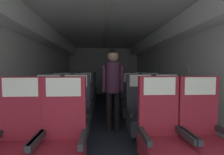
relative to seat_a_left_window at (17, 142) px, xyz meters
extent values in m
cube|color=#2D3342|center=(0.98, 2.34, -0.49)|extent=(3.63, 7.96, 0.02)
cube|color=silver|center=(-0.73, 2.34, 0.67)|extent=(0.08, 7.56, 2.30)
cube|color=silver|center=(2.70, 2.34, 0.67)|extent=(0.08, 7.56, 2.30)
cube|color=silver|center=(0.98, 2.34, 1.82)|extent=(3.51, 7.56, 0.06)
cube|color=silver|center=(0.98, 6.14, 0.67)|extent=(3.51, 0.06, 2.30)
cube|color=white|center=(-0.52, 2.34, 1.60)|extent=(0.35, 7.26, 0.36)
cube|color=white|center=(2.49, 2.34, 1.60)|extent=(0.35, 7.26, 0.36)
cube|color=white|center=(0.98, 2.34, 1.78)|extent=(0.12, 6.80, 0.02)
cylinder|color=white|center=(2.66, 1.58, 0.72)|extent=(0.01, 0.26, 0.26)
cylinder|color=white|center=(2.66, 3.09, 0.72)|extent=(0.01, 0.26, 0.26)
cylinder|color=white|center=(2.66, 4.61, 0.72)|extent=(0.01, 0.26, 0.26)
cube|color=maroon|center=(0.00, 0.14, 0.32)|extent=(0.46, 0.09, 0.69)
cube|color=#28282D|center=(0.22, -0.06, 0.07)|extent=(0.05, 0.42, 0.06)
cube|color=silver|center=(0.00, 0.09, 0.56)|extent=(0.37, 0.01, 0.20)
cube|color=maroon|center=(0.45, 0.12, 0.32)|extent=(0.46, 0.09, 0.69)
cube|color=#28282D|center=(0.67, -0.08, 0.07)|extent=(0.05, 0.42, 0.06)
cube|color=#28282D|center=(0.23, -0.08, 0.07)|extent=(0.05, 0.42, 0.06)
cube|color=silver|center=(0.45, 0.07, 0.56)|extent=(0.37, 0.01, 0.20)
cube|color=maroon|center=(1.98, -0.08, -0.14)|extent=(0.46, 0.50, 0.23)
cube|color=maroon|center=(1.98, 0.12, 0.32)|extent=(0.46, 0.09, 0.69)
cube|color=#28282D|center=(1.76, -0.08, 0.07)|extent=(0.05, 0.42, 0.06)
cube|color=silver|center=(1.98, 0.07, 0.56)|extent=(0.37, 0.01, 0.20)
cube|color=maroon|center=(1.51, -0.06, -0.14)|extent=(0.46, 0.50, 0.23)
cube|color=maroon|center=(1.51, 0.14, 0.32)|extent=(0.46, 0.09, 0.69)
cube|color=#28282D|center=(1.73, -0.06, 0.07)|extent=(0.05, 0.42, 0.06)
cube|color=#28282D|center=(1.29, -0.06, 0.07)|extent=(0.05, 0.42, 0.06)
cube|color=silver|center=(1.51, 0.09, 0.56)|extent=(0.37, 0.01, 0.20)
cube|color=#38383D|center=(0.00, 0.84, -0.36)|extent=(0.16, 0.18, 0.23)
cube|color=#33333D|center=(0.00, 0.84, -0.14)|extent=(0.46, 0.50, 0.23)
cube|color=#33333D|center=(0.00, 1.04, 0.32)|extent=(0.46, 0.09, 0.69)
cube|color=#28282D|center=(0.22, 0.84, 0.07)|extent=(0.05, 0.42, 0.06)
cube|color=#28282D|center=(-0.22, 0.84, 0.07)|extent=(0.05, 0.42, 0.06)
cube|color=silver|center=(0.00, 0.99, 0.56)|extent=(0.37, 0.01, 0.20)
cube|color=#38383D|center=(0.44, 0.83, -0.36)|extent=(0.16, 0.18, 0.23)
cube|color=#33333D|center=(0.44, 0.83, -0.14)|extent=(0.46, 0.50, 0.23)
cube|color=#33333D|center=(0.44, 1.04, 0.32)|extent=(0.46, 0.09, 0.69)
cube|color=#28282D|center=(0.66, 0.83, 0.07)|extent=(0.05, 0.42, 0.06)
cube|color=#28282D|center=(0.22, 0.83, 0.07)|extent=(0.05, 0.42, 0.06)
cube|color=silver|center=(0.44, 0.99, 0.56)|extent=(0.37, 0.01, 0.20)
cube|color=#38383D|center=(1.99, 0.84, -0.36)|extent=(0.16, 0.18, 0.23)
cube|color=#33333D|center=(1.99, 0.84, -0.14)|extent=(0.46, 0.50, 0.23)
cube|color=#33333D|center=(1.99, 1.04, 0.32)|extent=(0.46, 0.09, 0.69)
cube|color=#28282D|center=(2.20, 0.84, 0.07)|extent=(0.05, 0.42, 0.06)
cube|color=#28282D|center=(1.77, 0.84, 0.07)|extent=(0.05, 0.42, 0.06)
cube|color=silver|center=(1.99, 0.99, 0.56)|extent=(0.37, 0.01, 0.20)
cube|color=#38383D|center=(1.52, 0.82, -0.36)|extent=(0.16, 0.18, 0.23)
cube|color=#33333D|center=(1.52, 0.82, -0.14)|extent=(0.46, 0.50, 0.23)
cube|color=#33333D|center=(1.52, 1.02, 0.32)|extent=(0.46, 0.09, 0.69)
cube|color=#28282D|center=(1.74, 0.82, 0.07)|extent=(0.05, 0.42, 0.06)
cube|color=#28282D|center=(1.30, 0.82, 0.07)|extent=(0.05, 0.42, 0.06)
cube|color=silver|center=(1.52, 0.97, 0.56)|extent=(0.37, 0.01, 0.20)
cube|color=#38383D|center=(-0.01, 1.73, -0.36)|extent=(0.16, 0.18, 0.23)
cube|color=#33333D|center=(-0.01, 1.73, -0.14)|extent=(0.46, 0.50, 0.23)
cube|color=#33333D|center=(-0.01, 1.93, 0.32)|extent=(0.46, 0.09, 0.69)
cube|color=#28282D|center=(0.21, 1.73, 0.07)|extent=(0.05, 0.42, 0.06)
cube|color=#28282D|center=(-0.23, 1.73, 0.07)|extent=(0.05, 0.42, 0.06)
cube|color=silver|center=(-0.01, 1.88, 0.56)|extent=(0.37, 0.01, 0.20)
cube|color=#38383D|center=(0.45, 1.72, -0.36)|extent=(0.16, 0.18, 0.23)
cube|color=#33333D|center=(0.45, 1.72, -0.14)|extent=(0.46, 0.50, 0.23)
cube|color=#33333D|center=(0.45, 1.92, 0.32)|extent=(0.46, 0.09, 0.69)
cube|color=#28282D|center=(0.67, 1.72, 0.07)|extent=(0.05, 0.42, 0.06)
cube|color=#28282D|center=(0.23, 1.72, 0.07)|extent=(0.05, 0.42, 0.06)
cube|color=silver|center=(0.45, 1.87, 0.56)|extent=(0.37, 0.01, 0.20)
cube|color=#38383D|center=(1.98, 1.74, -0.36)|extent=(0.16, 0.18, 0.23)
cube|color=#33333D|center=(1.98, 1.74, -0.14)|extent=(0.46, 0.50, 0.23)
cube|color=#33333D|center=(1.98, 1.94, 0.32)|extent=(0.46, 0.09, 0.69)
cube|color=#28282D|center=(2.20, 1.74, 0.07)|extent=(0.05, 0.42, 0.06)
cube|color=#28282D|center=(1.76, 1.74, 0.07)|extent=(0.05, 0.42, 0.06)
cube|color=silver|center=(1.98, 1.89, 0.56)|extent=(0.37, 0.01, 0.20)
cube|color=#38383D|center=(1.53, 1.72, -0.36)|extent=(0.16, 0.18, 0.23)
cube|color=#33333D|center=(1.53, 1.72, -0.14)|extent=(0.46, 0.50, 0.23)
cube|color=#33333D|center=(1.53, 1.93, 0.32)|extent=(0.46, 0.09, 0.69)
cube|color=#28282D|center=(1.75, 1.72, 0.07)|extent=(0.05, 0.42, 0.06)
cube|color=#28282D|center=(1.31, 1.72, 0.07)|extent=(0.05, 0.42, 0.06)
cube|color=silver|center=(1.53, 1.88, 0.56)|extent=(0.37, 0.01, 0.20)
cube|color=#38383D|center=(0.00, 2.64, -0.36)|extent=(0.16, 0.18, 0.23)
cube|color=#33333D|center=(0.00, 2.64, -0.14)|extent=(0.46, 0.50, 0.23)
cube|color=#33333D|center=(0.00, 2.84, 0.32)|extent=(0.46, 0.09, 0.69)
cube|color=#28282D|center=(0.22, 2.64, 0.07)|extent=(0.05, 0.42, 0.06)
cube|color=#28282D|center=(-0.22, 2.64, 0.07)|extent=(0.05, 0.42, 0.06)
cube|color=silver|center=(0.00, 2.79, 0.56)|extent=(0.37, 0.01, 0.20)
cube|color=#38383D|center=(0.45, 2.64, -0.36)|extent=(0.16, 0.18, 0.23)
cube|color=#33333D|center=(0.45, 2.64, -0.14)|extent=(0.46, 0.50, 0.23)
cube|color=#33333D|center=(0.45, 2.84, 0.32)|extent=(0.46, 0.09, 0.69)
cube|color=#28282D|center=(0.67, 2.64, 0.07)|extent=(0.05, 0.42, 0.06)
cube|color=#28282D|center=(0.23, 2.64, 0.07)|extent=(0.05, 0.42, 0.06)
cube|color=silver|center=(0.45, 2.79, 0.56)|extent=(0.37, 0.01, 0.20)
cube|color=#38383D|center=(1.98, 2.64, -0.36)|extent=(0.16, 0.18, 0.23)
cube|color=#33333D|center=(1.98, 2.64, -0.14)|extent=(0.46, 0.50, 0.23)
cube|color=#33333D|center=(1.98, 2.84, 0.32)|extent=(0.46, 0.09, 0.69)
cube|color=#28282D|center=(2.20, 2.64, 0.07)|extent=(0.05, 0.42, 0.06)
cube|color=#28282D|center=(1.76, 2.64, 0.07)|extent=(0.05, 0.42, 0.06)
cube|color=silver|center=(1.98, 2.80, 0.56)|extent=(0.37, 0.01, 0.20)
cube|color=#38383D|center=(1.51, 2.62, -0.36)|extent=(0.16, 0.18, 0.23)
cube|color=#33333D|center=(1.51, 2.62, -0.14)|extent=(0.46, 0.50, 0.23)
cube|color=#33333D|center=(1.51, 2.83, 0.32)|extent=(0.46, 0.09, 0.69)
cube|color=#28282D|center=(1.73, 2.62, 0.07)|extent=(0.05, 0.42, 0.06)
cube|color=#28282D|center=(1.29, 2.62, 0.07)|extent=(0.05, 0.42, 0.06)
cube|color=silver|center=(1.51, 2.78, 0.56)|extent=(0.37, 0.01, 0.20)
cube|color=#38383D|center=(-0.01, 3.53, -0.36)|extent=(0.16, 0.18, 0.23)
cube|color=#33333D|center=(-0.01, 3.53, -0.14)|extent=(0.46, 0.50, 0.23)
cube|color=#33333D|center=(-0.01, 3.73, 0.32)|extent=(0.46, 0.09, 0.69)
cube|color=#28282D|center=(0.21, 3.53, 0.07)|extent=(0.05, 0.42, 0.06)
cube|color=#28282D|center=(-0.23, 3.53, 0.07)|extent=(0.05, 0.42, 0.06)
cube|color=silver|center=(-0.01, 3.69, 0.56)|extent=(0.37, 0.01, 0.20)
cube|color=#38383D|center=(0.45, 3.55, -0.36)|extent=(0.16, 0.18, 0.23)
cube|color=#33333D|center=(0.45, 3.55, -0.14)|extent=(0.46, 0.50, 0.23)
cube|color=#33333D|center=(0.45, 3.75, 0.32)|extent=(0.46, 0.09, 0.69)
cube|color=#28282D|center=(0.67, 3.55, 0.07)|extent=(0.05, 0.42, 0.06)
cube|color=#28282D|center=(0.23, 3.55, 0.07)|extent=(0.05, 0.42, 0.06)
cube|color=silver|center=(0.45, 3.70, 0.56)|extent=(0.37, 0.01, 0.20)
cube|color=#38383D|center=(1.98, 3.52, -0.36)|extent=(0.16, 0.18, 0.23)
cube|color=#33333D|center=(1.98, 3.52, -0.14)|extent=(0.46, 0.50, 0.23)
cube|color=#33333D|center=(1.98, 3.72, 0.32)|extent=(0.46, 0.09, 0.69)
cube|color=#28282D|center=(2.20, 3.52, 0.07)|extent=(0.05, 0.42, 0.06)
cube|color=#28282D|center=(1.76, 3.52, 0.07)|extent=(0.05, 0.42, 0.06)
cube|color=silver|center=(1.98, 3.68, 0.56)|extent=(0.37, 0.01, 0.20)
cube|color=#38383D|center=(1.52, 3.54, -0.36)|extent=(0.16, 0.18, 0.23)
cube|color=#33333D|center=(1.52, 3.54, -0.14)|extent=(0.46, 0.50, 0.23)
cube|color=#33333D|center=(1.52, 3.74, 0.32)|extent=(0.46, 0.09, 0.69)
cube|color=#28282D|center=(1.74, 3.54, 0.07)|extent=(0.05, 0.42, 0.06)
cube|color=#28282D|center=(1.30, 3.54, 0.07)|extent=(0.05, 0.42, 0.06)
cube|color=silver|center=(1.52, 3.69, 0.56)|extent=(0.37, 0.01, 0.20)
cylinder|color=black|center=(1.01, 1.45, -0.10)|extent=(0.11, 0.11, 0.76)
cylinder|color=black|center=(1.17, 1.45, -0.10)|extent=(0.11, 0.11, 0.76)
cylinder|color=#5B2D4C|center=(1.09, 1.45, 0.58)|extent=(0.28, 0.28, 0.60)
cylinder|color=#5B2D4C|center=(0.91, 1.45, 0.55)|extent=(0.07, 0.07, 0.51)
cylinder|color=#5B2D4C|center=(1.27, 1.45, 0.55)|extent=(0.07, 0.07, 0.51)
sphere|color=tan|center=(1.09, 1.45, 1.00)|extent=(0.22, 0.22, 0.22)
sphere|color=black|center=(1.09, 1.45, 1.05)|extent=(0.18, 0.18, 0.18)
camera|label=1|loc=(0.85, -1.61, 0.75)|focal=24.95mm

